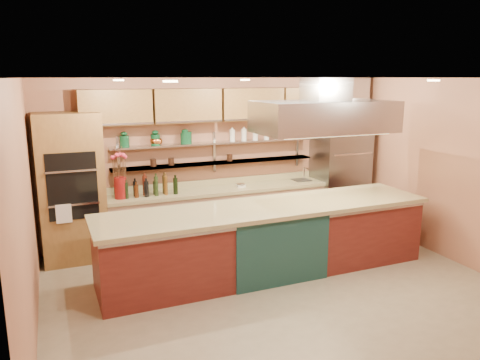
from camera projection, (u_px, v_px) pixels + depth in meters
name	position (u px, v px, depth m)	size (l,w,h in m)	color
floor	(279.00, 291.00, 6.30)	(6.00, 5.00, 0.02)	gray
ceiling	(283.00, 78.00, 5.69)	(6.00, 5.00, 0.02)	black
wall_back	(217.00, 159.00, 8.26)	(6.00, 0.04, 2.80)	#AA7050
wall_front	(423.00, 257.00, 3.73)	(6.00, 0.04, 2.80)	#AA7050
wall_left	(25.00, 215.00, 4.89)	(0.04, 5.00, 2.80)	#AA7050
wall_right	(457.00, 172.00, 7.10)	(0.04, 5.00, 2.80)	#AA7050
oven_stack	(72.00, 188.00, 7.12)	(0.95, 0.64, 2.30)	olive
refrigerator	(340.00, 172.00, 8.87)	(0.95, 0.72, 2.10)	slate
back_counter	(220.00, 214.00, 8.17)	(3.84, 0.64, 0.93)	#A37E61
wall_shelf_lower	(216.00, 163.00, 8.13)	(3.60, 0.26, 0.03)	#AAADB1
wall_shelf_upper	(216.00, 143.00, 8.06)	(3.60, 0.26, 0.03)	#AAADB1
upper_cabinets	(219.00, 105.00, 7.89)	(4.60, 0.36, 0.55)	olive
range_hood	(325.00, 117.00, 6.76)	(2.00, 1.00, 0.45)	#AAADB1
ceiling_downlights	(276.00, 80.00, 5.88)	(4.00, 2.80, 0.02)	#FFE5A5
island	(267.00, 239.00, 6.80)	(4.81, 1.05, 1.00)	maroon
flower_vase	(120.00, 188.00, 7.37)	(0.19, 0.19, 0.34)	maroon
oil_bottle_cluster	(151.00, 187.00, 7.55)	(0.92, 0.26, 0.29)	black
kitchen_scale	(241.00, 185.00, 8.15)	(0.14, 0.11, 0.08)	silver
bar_faucet	(304.00, 174.00, 8.71)	(0.03, 0.03, 0.23)	white
copper_kettle	(158.00, 141.00, 7.67)	(0.16, 0.16, 0.13)	#C9692E
green_canister	(187.00, 138.00, 7.84)	(0.17, 0.17, 0.20)	#0D3F21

